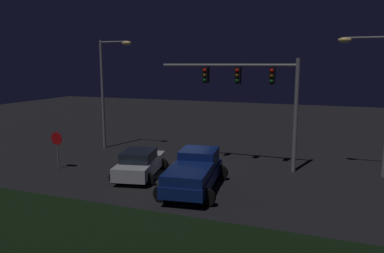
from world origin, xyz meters
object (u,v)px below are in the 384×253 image
Objects in this scene: pickup_truck at (195,170)px; street_lamp_left at (108,81)px; car_sedan at (140,163)px; stop_sign at (57,143)px; traffic_signal_gantry at (254,86)px; street_lamp_right at (378,88)px.

street_lamp_left is (-8.99, 6.34, 3.97)m from pickup_truck.
car_sedan is (-3.57, 0.91, -0.26)m from pickup_truck.
pickup_truck is 8.88m from stop_sign.
street_lamp_left is (-5.42, 5.43, 4.23)m from car_sedan.
traffic_signal_gantry is 10.94m from street_lamp_left.
pickup_truck reaches higher than car_sedan.
pickup_truck is at bearing -3.21° from stop_sign.
traffic_signal_gantry is 1.08× the size of street_lamp_right.
pickup_truck is 0.67× the size of traffic_signal_gantry.
car_sedan is 7.92m from traffic_signal_gantry.
traffic_signal_gantry reaches higher than pickup_truck.
stop_sign is at bearing -163.61° from street_lamp_right.
traffic_signal_gantry is 6.63m from street_lamp_right.
traffic_signal_gantry reaches higher than car_sedan.
stop_sign reaches higher than pickup_truck.
traffic_signal_gantry is at bearing 22.36° from stop_sign.
street_lamp_left is 6.76m from stop_sign.
traffic_signal_gantry reaches higher than stop_sign.
car_sedan is 5.35m from stop_sign.
car_sedan is at bearing -45.05° from street_lamp_left.
stop_sign is at bearing -88.57° from street_lamp_left.
street_lamp_left reaches higher than traffic_signal_gantry.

